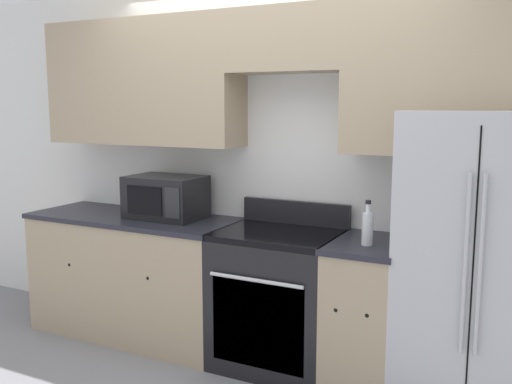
{
  "coord_description": "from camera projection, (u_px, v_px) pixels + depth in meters",
  "views": [
    {
      "loc": [
        1.67,
        -2.97,
        1.74
      ],
      "look_at": [
        0.0,
        0.31,
        1.17
      ],
      "focal_mm": 40.0,
      "sensor_mm": 36.0,
      "label": 1
    }
  ],
  "objects": [
    {
      "name": "ground_plane",
      "position": [
        234.0,
        379.0,
        3.63
      ],
      "size": [
        12.0,
        12.0,
        0.0
      ],
      "primitive_type": "plane",
      "color": "gray"
    },
    {
      "name": "wall_back",
      "position": [
        272.0,
        129.0,
        3.91
      ],
      "size": [
        8.0,
        0.39,
        2.6
      ],
      "color": "white",
      "rests_on": "ground_plane"
    },
    {
      "name": "lower_cabinets_left",
      "position": [
        136.0,
        275.0,
        4.29
      ],
      "size": [
        1.61,
        0.64,
        0.92
      ],
      "color": "tan",
      "rests_on": "ground_plane"
    },
    {
      "name": "lower_cabinets_right",
      "position": [
        366.0,
        314.0,
        3.5
      ],
      "size": [
        0.43,
        0.64,
        0.92
      ],
      "color": "tan",
      "rests_on": "ground_plane"
    },
    {
      "name": "oven_range",
      "position": [
        278.0,
        299.0,
        3.76
      ],
      "size": [
        0.78,
        0.65,
        1.08
      ],
      "color": "black",
      "rests_on": "ground_plane"
    },
    {
      "name": "refrigerator",
      "position": [
        480.0,
        264.0,
        3.19
      ],
      "size": [
        0.85,
        0.74,
        1.7
      ],
      "color": "#B7B7BC",
      "rests_on": "ground_plane"
    },
    {
      "name": "microwave",
      "position": [
        166.0,
        197.0,
        4.13
      ],
      "size": [
        0.54,
        0.38,
        0.31
      ],
      "color": "black",
      "rests_on": "lower_cabinets_left"
    },
    {
      "name": "bottle",
      "position": [
        368.0,
        227.0,
        3.34
      ],
      "size": [
        0.07,
        0.07,
        0.27
      ],
      "color": "silver",
      "rests_on": "lower_cabinets_right"
    }
  ]
}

